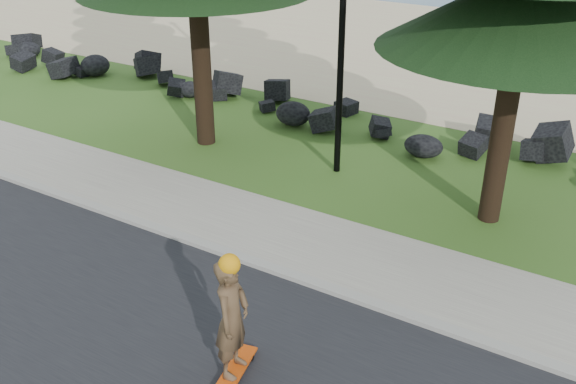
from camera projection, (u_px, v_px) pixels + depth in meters
name	position (u px, v px, depth m)	size (l,w,h in m)	color
ground	(257.00, 233.00, 11.86)	(160.00, 160.00, 0.00)	#345C1C
road	(67.00, 383.00, 8.44)	(160.00, 7.00, 0.02)	black
kerb	(228.00, 254.00, 11.16)	(160.00, 0.20, 0.10)	gray
sidewalk	(263.00, 227.00, 12.00)	(160.00, 2.00, 0.08)	gray
beach_sand	(483.00, 55.00, 22.88)	(160.00, 15.00, 0.01)	tan
seawall_boulders	(381.00, 136.00, 16.12)	(60.00, 2.40, 1.10)	black
skateboarder	(232.00, 319.00, 8.12)	(0.53, 1.05, 1.90)	#BD3F0B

